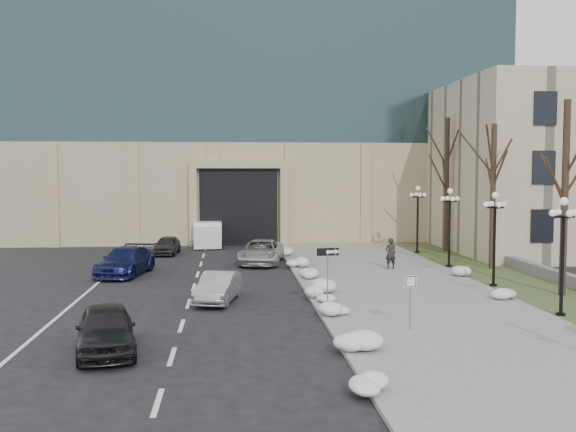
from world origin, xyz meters
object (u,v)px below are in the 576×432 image
at_px(car_c, 126,261).
at_px(keep_sign, 410,291).
at_px(car_a, 106,329).
at_px(car_b, 218,287).
at_px(one_way_sign, 332,259).
at_px(car_d, 261,252).
at_px(lamppost_c, 450,217).
at_px(lamppost_d, 418,210).
at_px(pedestrian, 390,253).
at_px(lamppost_a, 563,240).
at_px(car_e, 167,245).
at_px(lamppost_b, 495,226).
at_px(box_truck, 207,234).

relative_size(car_c, keep_sign, 2.56).
bearing_deg(car_a, car_b, 54.53).
bearing_deg(one_way_sign, car_d, 90.49).
distance_m(car_c, lamppost_c, 18.94).
relative_size(car_d, lamppost_d, 1.13).
xyz_separation_m(car_a, pedestrian, (13.23, 15.70, 0.26)).
distance_m(car_a, car_d, 20.06).
xyz_separation_m(car_c, keep_sign, (12.21, -13.95, 0.75)).
height_order(pedestrian, lamppost_a, lamppost_a).
height_order(car_e, lamppost_b, lamppost_b).
height_order(car_c, keep_sign, keep_sign).
height_order(car_d, lamppost_a, lamppost_a).
distance_m(lamppost_c, lamppost_d, 6.50).
height_order(car_c, lamppost_b, lamppost_b).
xyz_separation_m(car_b, lamppost_d, (13.50, 15.20, 2.41)).
relative_size(lamppost_b, lamppost_d, 1.00).
height_order(car_a, car_b, car_a).
distance_m(car_b, car_e, 17.11).
distance_m(car_c, car_e, 8.89).
bearing_deg(one_way_sign, car_b, 146.19).
bearing_deg(car_c, lamppost_a, -21.74).
bearing_deg(lamppost_c, lamppost_d, 90.00).
xyz_separation_m(car_c, car_d, (7.74, 3.64, -0.02)).
bearing_deg(lamppost_a, keep_sign, -165.11).
bearing_deg(lamppost_d, lamppost_a, -90.00).
relative_size(lamppost_a, lamppost_d, 1.00).
bearing_deg(car_d, car_b, -92.59).
xyz_separation_m(lamppost_a, lamppost_b, (0.00, 6.50, 0.00)).
bearing_deg(lamppost_a, one_way_sign, 166.57).
bearing_deg(car_e, car_a, -84.50).
relative_size(car_d, keep_sign, 2.60).
distance_m(keep_sign, lamppost_c, 16.22).
bearing_deg(lamppost_b, car_a, -149.87).
relative_size(box_truck, keep_sign, 2.98).
distance_m(lamppost_b, lamppost_c, 6.50).
xyz_separation_m(box_truck, lamppost_d, (14.74, -6.47, 2.14)).
bearing_deg(keep_sign, lamppost_c, 61.05).
height_order(car_b, car_d, car_d).
height_order(car_d, car_e, car_d).
bearing_deg(pedestrian, lamppost_b, 113.78).
distance_m(car_e, keep_sign, 25.16).
bearing_deg(box_truck, lamppost_d, -25.90).
height_order(keep_sign, lamppost_d, lamppost_d).
relative_size(pedestrian, one_way_sign, 0.69).
relative_size(car_d, box_truck, 0.87).
bearing_deg(car_a, one_way_sign, 22.51).
relative_size(box_truck, lamppost_c, 1.29).
bearing_deg(car_c, car_b, -44.98).
relative_size(car_b, lamppost_a, 0.85).
bearing_deg(car_b, keep_sign, -29.11).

